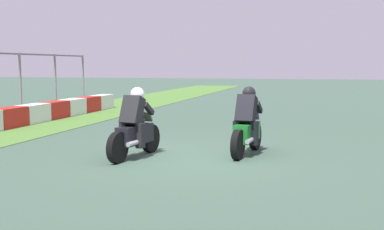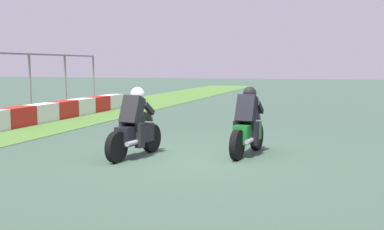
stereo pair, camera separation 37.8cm
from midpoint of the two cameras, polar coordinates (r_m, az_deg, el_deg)
name	(u,v)px [view 1 (the left image)]	position (r m, az deg, el deg)	size (l,w,h in m)	color
ground_plane	(190,158)	(10.79, -1.19, -4.87)	(120.00, 120.00, 0.00)	#3C5646
rider_lane_a	(247,127)	(11.11, 5.34, -1.33)	(2.04, 0.58, 1.51)	black
rider_lane_b	(135,129)	(10.79, -7.52, -1.56)	(2.04, 0.60, 1.51)	black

